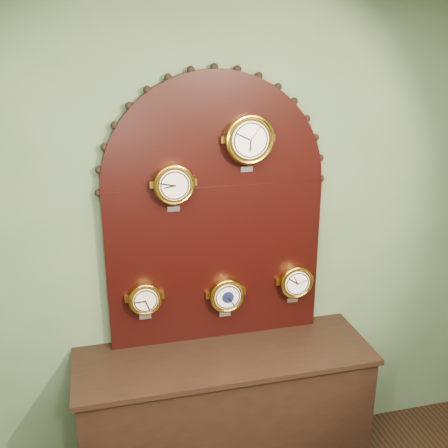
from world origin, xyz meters
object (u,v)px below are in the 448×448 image
object	(u,v)px
display_board	(215,204)
hygrometer	(145,298)
shop_counter	(225,418)
arabic_clock	(249,139)
barometer	(226,295)
roman_clock	(174,184)
tide_clock	(295,281)

from	to	relation	value
display_board	hygrometer	xyz separation A→B (m)	(-0.41, -0.07, -0.48)
shop_counter	display_board	world-z (taller)	display_board
arabic_clock	shop_counter	bearing A→B (deg)	-137.24
hygrometer	barometer	xyz separation A→B (m)	(0.45, -0.00, -0.03)
roman_clock	tide_clock	size ratio (longest dim) A/B	1.06
display_board	roman_clock	xyz separation A→B (m)	(-0.23, -0.07, 0.14)
hygrometer	tide_clock	size ratio (longest dim) A/B	0.94
roman_clock	arabic_clock	distance (m)	0.45
arabic_clock	barometer	bearing A→B (deg)	179.35
hygrometer	tide_clock	world-z (taller)	tide_clock
shop_counter	barometer	world-z (taller)	barometer
shop_counter	tide_clock	distance (m)	0.89
shop_counter	hygrometer	xyz separation A→B (m)	(-0.41, 0.15, 0.74)
display_board	tide_clock	distance (m)	0.67
hygrometer	barometer	world-z (taller)	hygrometer
display_board	shop_counter	bearing A→B (deg)	-90.00
shop_counter	arabic_clock	distance (m)	1.60
shop_counter	barometer	size ratio (longest dim) A/B	6.36
hygrometer	tide_clock	distance (m)	0.86
display_board	arabic_clock	size ratio (longest dim) A/B	4.94
display_board	barometer	bearing A→B (deg)	-54.28
shop_counter	barometer	distance (m)	0.73
shop_counter	barometer	xyz separation A→B (m)	(0.05, 0.15, 0.71)
arabic_clock	tide_clock	xyz separation A→B (m)	(0.29, 0.00, -0.84)
hygrometer	barometer	bearing A→B (deg)	-0.09
roman_clock	hygrometer	bearing A→B (deg)	179.73
hygrometer	barometer	distance (m)	0.46
arabic_clock	tide_clock	size ratio (longest dim) A/B	1.25
arabic_clock	hygrometer	size ratio (longest dim) A/B	1.33
hygrometer	shop_counter	bearing A→B (deg)	-20.81
roman_clock	hygrometer	world-z (taller)	roman_clock
shop_counter	display_board	size ratio (longest dim) A/B	1.05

